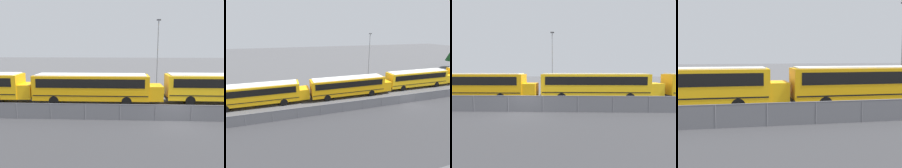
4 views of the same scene
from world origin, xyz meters
The scene contains 6 objects.
ground_plane centered at (0.00, 0.00, 0.00)m, with size 200.00×200.00×0.00m, color #4C4C4F.
road_strip centered at (0.00, -6.00, 0.00)m, with size 163.24×12.00×0.01m.
fence centered at (0.00, 0.00, 0.74)m, with size 129.31×0.07×1.44m.
school_bus_3 centered at (-7.42, 5.52, 1.95)m, with size 14.06×2.61×3.27m.
school_bus_4 centered at (7.09, 6.13, 1.95)m, with size 14.06×2.61×3.27m.
light_pole centered at (0.94, 15.16, 5.46)m, with size 0.60×0.24×10.13m.
Camera 3 is at (3.72, -14.75, 3.53)m, focal length 28.00 mm.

